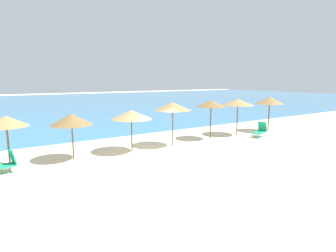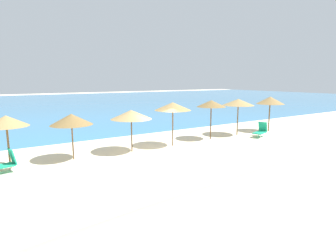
% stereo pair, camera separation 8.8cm
% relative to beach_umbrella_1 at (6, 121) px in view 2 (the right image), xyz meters
% --- Properties ---
extents(ground_plane, '(160.00, 160.00, 0.00)m').
position_rel_beach_umbrella_1_xyz_m(ground_plane, '(7.62, -2.15, -2.32)').
color(ground_plane, beige).
extents(sea_water, '(160.00, 66.57, 0.01)m').
position_rel_beach_umbrella_1_xyz_m(sea_water, '(7.62, 37.41, -2.32)').
color(sea_water, teal).
rests_on(sea_water, ground_plane).
extents(beach_umbrella_1, '(2.01, 2.01, 2.60)m').
position_rel_beach_umbrella_1_xyz_m(beach_umbrella_1, '(0.00, 0.00, 0.00)').
color(beach_umbrella_1, brown).
rests_on(beach_umbrella_1, ground_plane).
extents(beach_umbrella_2, '(2.20, 2.20, 2.48)m').
position_rel_beach_umbrella_1_xyz_m(beach_umbrella_2, '(2.98, -0.04, -0.14)').
color(beach_umbrella_2, brown).
rests_on(beach_umbrella_2, ground_plane).
extents(beach_umbrella_3, '(2.42, 2.42, 2.50)m').
position_rel_beach_umbrella_1_xyz_m(beach_umbrella_3, '(6.34, -0.26, -0.10)').
color(beach_umbrella_3, brown).
rests_on(beach_umbrella_3, ground_plane).
extents(beach_umbrella_4, '(2.35, 2.35, 2.83)m').
position_rel_beach_umbrella_1_xyz_m(beach_umbrella_4, '(9.21, -0.36, 0.25)').
color(beach_umbrella_4, brown).
rests_on(beach_umbrella_4, ground_plane).
extents(beach_umbrella_5, '(2.08, 2.08, 2.82)m').
position_rel_beach_umbrella_1_xyz_m(beach_umbrella_5, '(12.66, -0.12, 0.24)').
color(beach_umbrella_5, brown).
rests_on(beach_umbrella_5, ground_plane).
extents(beach_umbrella_6, '(2.41, 2.41, 2.80)m').
position_rel_beach_umbrella_1_xyz_m(beach_umbrella_6, '(15.44, -0.08, 0.22)').
color(beach_umbrella_6, brown).
rests_on(beach_umbrella_6, ground_plane).
extents(beach_umbrella_7, '(2.24, 2.24, 2.89)m').
position_rel_beach_umbrella_1_xyz_m(beach_umbrella_7, '(18.78, -0.43, 0.25)').
color(beach_umbrella_7, brown).
rests_on(beach_umbrella_7, ground_plane).
extents(lounge_chair_0, '(1.49, 1.04, 1.10)m').
position_rel_beach_umbrella_1_xyz_m(lounge_chair_0, '(16.36, -1.57, -1.86)').
color(lounge_chair_0, '#199972').
rests_on(lounge_chair_0, ground_plane).
extents(lounge_chair_1, '(1.54, 0.93, 1.08)m').
position_rel_beach_umbrella_1_xyz_m(lounge_chair_1, '(-0.34, -0.59, -1.87)').
color(lounge_chair_1, '#199972').
rests_on(lounge_chair_1, ground_plane).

